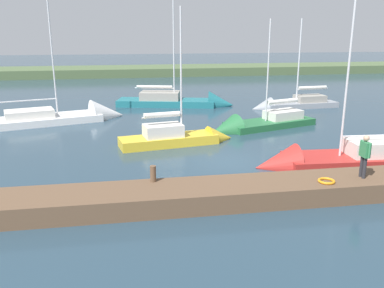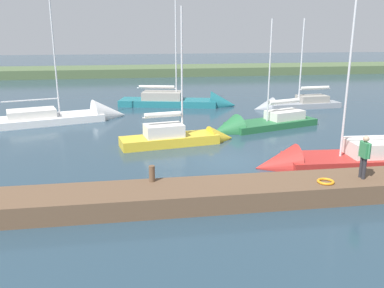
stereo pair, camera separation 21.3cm
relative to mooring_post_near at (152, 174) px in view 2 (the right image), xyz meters
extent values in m
plane|color=#263D4C|center=(-4.13, -4.16, -1.08)|extent=(200.00, 200.00, 0.00)
cube|color=#4C603D|center=(-4.13, -47.05, -1.08)|extent=(180.00, 8.00, 2.40)
cube|color=brown|center=(-4.13, 0.76, -0.70)|extent=(27.54, 2.16, 0.76)
cylinder|color=brown|center=(0.00, 0.00, 0.00)|extent=(0.23, 0.23, 0.64)
torus|color=orange|center=(-6.63, 1.19, -0.27)|extent=(0.66, 0.66, 0.10)
cube|color=#236638|center=(-8.90, -11.29, -1.02)|extent=(6.81, 4.12, 0.77)
cone|color=#236638|center=(-5.33, -10.08, -1.02)|extent=(2.54, 2.68, 2.17)
cube|color=silver|center=(-9.98, -11.65, -0.33)|extent=(2.87, 2.22, 0.60)
cylinder|color=silver|center=(-8.54, -11.16, 2.74)|extent=(0.10, 0.10, 6.74)
cylinder|color=silver|center=(-9.87, -11.62, 0.49)|extent=(2.70, 0.98, 0.08)
cylinder|color=silver|center=(-9.87, -11.62, 0.61)|extent=(2.50, 1.10, 0.30)
cube|color=white|center=(6.89, -14.90, -0.97)|extent=(8.67, 4.92, 0.79)
cone|color=white|center=(2.30, -16.28, -0.97)|extent=(3.05, 3.23, 2.65)
cube|color=silver|center=(7.62, -14.68, -0.29)|extent=(3.60, 2.66, 0.56)
cylinder|color=silver|center=(5.81, -15.22, 4.22)|extent=(0.10, 0.10, 9.58)
cylinder|color=silver|center=(7.62, -14.68, 0.65)|extent=(3.65, 1.17, 0.08)
cube|color=gray|center=(-14.09, -17.87, -1.05)|extent=(6.51, 2.44, 0.85)
cone|color=gray|center=(-10.44, -17.56, -1.05)|extent=(1.87, 2.04, 1.90)
cube|color=gray|center=(-14.94, -17.94, -0.34)|extent=(2.65, 1.68, 0.57)
cylinder|color=silver|center=(-13.66, -17.83, 2.85)|extent=(0.12, 0.12, 6.95)
cylinder|color=silver|center=(-15.12, -17.96, 0.49)|extent=(2.92, 0.35, 0.10)
cylinder|color=silver|center=(-15.12, -17.96, 0.61)|extent=(2.64, 0.48, 0.26)
cube|color=gold|center=(-1.47, -7.80, -1.00)|extent=(5.88, 2.63, 0.93)
cone|color=gold|center=(-4.67, -8.38, -1.00)|extent=(1.75, 1.89, 1.65)
cube|color=silver|center=(-1.15, -7.74, -0.18)|extent=(2.38, 1.72, 0.70)
cylinder|color=silver|center=(-2.24, -7.94, 3.06)|extent=(0.11, 0.11, 7.18)
cylinder|color=silver|center=(-1.09, -7.73, 0.63)|extent=(2.31, 0.50, 0.09)
cylinder|color=silver|center=(-1.09, -7.73, 0.75)|extent=(2.12, 0.65, 0.28)
cube|color=#1E6B75|center=(-2.65, -20.62, -0.96)|extent=(8.84, 4.32, 0.85)
cone|color=#1E6B75|center=(-7.38, -19.49, -0.96)|extent=(2.67, 2.85, 2.41)
cube|color=gray|center=(-2.15, -20.74, -0.18)|extent=(3.78, 2.78, 0.69)
cylinder|color=silver|center=(-3.38, -20.45, 3.95)|extent=(0.11, 0.11, 8.96)
cylinder|color=silver|center=(-1.67, -20.86, 0.47)|extent=(3.42, 0.90, 0.09)
cylinder|color=silver|center=(-1.67, -20.86, 0.59)|extent=(3.11, 0.95, 0.22)
cube|color=#B22823|center=(-10.12, -2.63, -1.04)|extent=(6.95, 2.64, 0.97)
cone|color=#B22823|center=(-6.14, -2.85, -1.04)|extent=(2.16, 2.37, 2.26)
cube|color=silver|center=(-10.95, -2.58, -0.19)|extent=(2.49, 1.84, 0.74)
cylinder|color=silver|center=(-9.34, -2.67, 3.39)|extent=(0.11, 0.11, 7.90)
cylinder|color=silver|center=(-10.89, -2.58, 0.41)|extent=(3.10, 0.26, 0.08)
cylinder|color=#28282D|center=(-8.29, 1.03, 0.11)|extent=(0.14, 0.14, 0.86)
cylinder|color=#28282D|center=(-8.29, 0.82, 0.11)|extent=(0.14, 0.14, 0.86)
cube|color=#337F4C|center=(-8.29, 0.92, 0.85)|extent=(0.22, 0.47, 0.61)
sphere|color=tan|center=(-8.29, 0.92, 1.31)|extent=(0.23, 0.23, 0.23)
cylinder|color=#337F4C|center=(-8.29, 1.21, 0.87)|extent=(0.09, 0.09, 0.58)
cylinder|color=#337F4C|center=(-8.29, 0.64, 0.87)|extent=(0.09, 0.09, 0.58)
camera|label=1|loc=(0.96, 14.85, 5.35)|focal=37.90mm
camera|label=2|loc=(0.75, 14.88, 5.35)|focal=37.90mm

